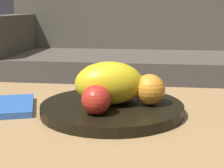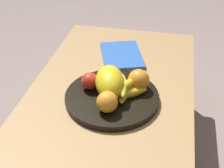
% 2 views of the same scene
% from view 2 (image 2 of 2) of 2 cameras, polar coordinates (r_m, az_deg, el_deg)
% --- Properties ---
extents(ground_plane, '(8.00, 8.00, 0.00)m').
position_cam_2_polar(ground_plane, '(1.50, -0.49, -14.59)').
color(ground_plane, gray).
extents(coffee_table, '(1.21, 0.65, 0.41)m').
position_cam_2_polar(coffee_table, '(1.24, -0.57, -3.65)').
color(coffee_table, tan).
rests_on(coffee_table, ground_plane).
extents(fruit_bowl, '(0.36, 0.36, 0.03)m').
position_cam_2_polar(fruit_bowl, '(1.19, -0.00, -2.46)').
color(fruit_bowl, black).
rests_on(fruit_bowl, coffee_table).
extents(melon_large_front, '(0.19, 0.15, 0.11)m').
position_cam_2_polar(melon_large_front, '(1.16, -0.41, 0.38)').
color(melon_large_front, yellow).
rests_on(melon_large_front, fruit_bowl).
extents(orange_front, '(0.08, 0.08, 0.08)m').
position_cam_2_polar(orange_front, '(1.19, 4.92, 0.77)').
color(orange_front, orange).
rests_on(orange_front, fruit_bowl).
extents(orange_left, '(0.08, 0.08, 0.08)m').
position_cam_2_polar(orange_left, '(1.08, -0.88, -3.31)').
color(orange_left, orange).
rests_on(orange_left, fruit_bowl).
extents(apple_front, '(0.07, 0.07, 0.07)m').
position_cam_2_polar(apple_front, '(1.20, -4.03, 0.65)').
color(apple_front, red).
rests_on(apple_front, fruit_bowl).
extents(banana_bunch, '(0.15, 0.16, 0.06)m').
position_cam_2_polar(banana_bunch, '(1.16, 2.49, -1.03)').
color(banana_bunch, gold).
rests_on(banana_bunch, fruit_bowl).
extents(magazine, '(0.29, 0.25, 0.02)m').
position_cam_2_polar(magazine, '(1.47, 1.78, 5.30)').
color(magazine, '#2F62B7').
rests_on(magazine, coffee_table).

